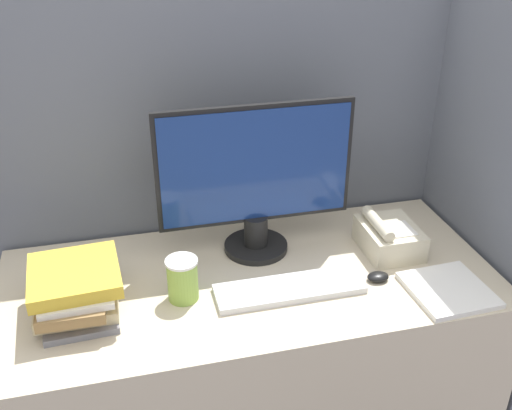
{
  "coord_description": "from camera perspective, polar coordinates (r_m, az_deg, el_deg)",
  "views": [
    {
      "loc": [
        -0.34,
        -1.12,
        1.8
      ],
      "look_at": [
        0.03,
        0.37,
        0.98
      ],
      "focal_mm": 42.0,
      "sensor_mm": 36.0,
      "label": 1
    }
  ],
  "objects": [
    {
      "name": "paper_pile",
      "position": [
        1.85,
        17.85,
        -7.71
      ],
      "size": [
        0.23,
        0.24,
        0.02
      ],
      "color": "white",
      "rests_on": "desk"
    },
    {
      "name": "keyboard",
      "position": [
        1.77,
        3.21,
        -7.98
      ],
      "size": [
        0.44,
        0.13,
        0.02
      ],
      "color": "silver",
      "rests_on": "desk"
    },
    {
      "name": "desk_telephone",
      "position": [
        1.98,
        12.51,
        -3.01
      ],
      "size": [
        0.17,
        0.21,
        0.12
      ],
      "color": "beige",
      "rests_on": "desk"
    },
    {
      "name": "monitor",
      "position": [
        1.85,
        -0.03,
        2.24
      ],
      "size": [
        0.61,
        0.21,
        0.49
      ],
      "color": "black",
      "rests_on": "desk"
    },
    {
      "name": "cubicle_panel_right",
      "position": [
        2.12,
        20.3,
        -1.95
      ],
      "size": [
        0.04,
        0.74,
        1.59
      ],
      "color": "slate",
      "rests_on": "ground_plane"
    },
    {
      "name": "book_stack",
      "position": [
        1.73,
        -16.8,
        -7.67
      ],
      "size": [
        0.25,
        0.31,
        0.14
      ],
      "color": "slate",
      "rests_on": "desk"
    },
    {
      "name": "desk",
      "position": [
        2.07,
        -0.56,
        -15.35
      ],
      "size": [
        1.5,
        0.68,
        0.75
      ],
      "color": "beige",
      "rests_on": "ground_plane"
    },
    {
      "name": "mouse",
      "position": [
        1.85,
        11.54,
        -6.72
      ],
      "size": [
        0.07,
        0.05,
        0.02
      ],
      "color": "black",
      "rests_on": "desk"
    },
    {
      "name": "coffee_cup",
      "position": [
        1.72,
        -7.01,
        -7.03
      ],
      "size": [
        0.09,
        0.09,
        0.13
      ],
      "color": "#8CB247",
      "rests_on": "desk"
    },
    {
      "name": "cubicle_panel_rear",
      "position": [
        2.12,
        -2.98,
        -0.09
      ],
      "size": [
        1.9,
        0.04,
        1.59
      ],
      "color": "slate",
      "rests_on": "ground_plane"
    }
  ]
}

